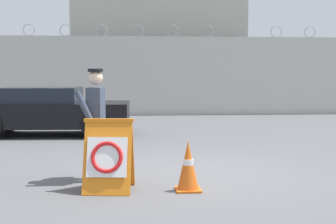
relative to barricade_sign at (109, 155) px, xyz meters
name	(u,v)px	position (x,y,z in m)	size (l,w,h in m)	color
ground_plane	(192,174)	(1.33, 1.04, -0.51)	(90.00, 90.00, 0.00)	#5B5B5E
perimeter_wall	(155,76)	(1.33, 12.19, 1.06)	(36.00, 0.30, 3.59)	beige
building_block	(157,56)	(1.63, 16.49, 2.01)	(7.68, 5.66, 5.05)	#B2ADA3
barricade_sign	(109,155)	(0.00, 0.00, 0.00)	(0.74, 0.75, 1.03)	orange
security_guard	(96,119)	(-0.22, 0.70, 0.46)	(0.45, 0.62, 1.74)	black
traffic_cone_near	(188,166)	(1.12, -0.08, -0.16)	(0.36, 0.36, 0.71)	orange
parked_car_front_coupe	(48,111)	(-1.92, 6.23, 0.15)	(4.34, 2.06, 1.30)	black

